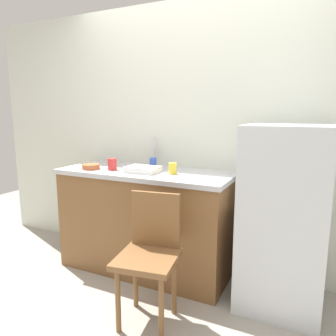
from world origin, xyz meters
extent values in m
plane|color=#9E998E|center=(0.00, 0.00, 0.00)|extent=(8.00, 8.00, 0.00)
cube|color=silver|center=(0.00, 1.00, 1.21)|extent=(4.80, 0.10, 2.42)
cube|color=brown|center=(-0.38, 0.65, 0.45)|extent=(1.53, 0.60, 0.89)
cube|color=#B7B7BC|center=(-0.38, 0.65, 0.91)|extent=(1.57, 0.64, 0.04)
cylinder|color=#B7B7BC|center=(-0.41, 0.90, 1.07)|extent=(0.02, 0.02, 0.27)
cube|color=silver|center=(0.81, 0.63, 0.68)|extent=(0.59, 0.64, 1.36)
cylinder|color=brown|center=(-0.11, -0.20, 0.23)|extent=(0.04, 0.04, 0.45)
cylinder|color=brown|center=(0.19, -0.15, 0.23)|extent=(0.04, 0.04, 0.45)
cylinder|color=brown|center=(-0.15, 0.10, 0.23)|extent=(0.04, 0.04, 0.45)
cylinder|color=brown|center=(0.14, 0.15, 0.23)|extent=(0.04, 0.04, 0.45)
cube|color=brown|center=(0.02, -0.03, 0.47)|extent=(0.46, 0.46, 0.04)
cube|color=brown|center=(-0.01, 0.16, 0.69)|extent=(0.36, 0.08, 0.40)
cube|color=white|center=(-0.35, 0.57, 0.96)|extent=(0.28, 0.20, 0.05)
cylinder|color=#B25B33|center=(-0.86, 0.50, 0.96)|extent=(0.16, 0.16, 0.04)
cylinder|color=yellow|center=(-0.09, 0.61, 0.98)|extent=(0.07, 0.07, 0.10)
cylinder|color=red|center=(-0.66, 0.55, 0.99)|extent=(0.08, 0.08, 0.10)
cylinder|color=blue|center=(-0.36, 0.78, 0.98)|extent=(0.06, 0.06, 0.10)
camera|label=1|loc=(1.02, -1.77, 1.46)|focal=34.09mm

